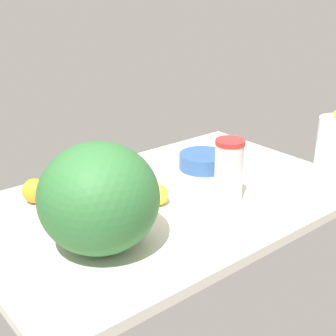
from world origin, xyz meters
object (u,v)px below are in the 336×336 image
tumbler_cup (229,171)px  lemon_near_front (158,195)px  watermelon (99,198)px  milk_jug (335,157)px  mixing_bowl (203,161)px  orange_loose (35,191)px

tumbler_cup → lemon_near_front: size_ratio=3.03×
watermelon → lemon_near_front: 29.60cm
watermelon → milk_jug: size_ratio=1.13×
mixing_bowl → orange_loose: (-58.42, 12.56, 1.01)cm
milk_jug → orange_loose: 92.85cm
tumbler_cup → lemon_near_front: 22.53cm
watermelon → orange_loose: 36.25cm
lemon_near_front → orange_loose: size_ratio=0.87×
mixing_bowl → milk_jug: size_ratio=0.65×
milk_jug → orange_loose: bearing=144.6°
tumbler_cup → lemon_near_front: bearing=147.4°
tumbler_cup → milk_jug: size_ratio=0.75×
mixing_bowl → milk_jug: (16.90, -41.03, 9.77)cm
tumbler_cup → watermelon: (-43.98, 1.87, 3.92)cm
mixing_bowl → lemon_near_front: 32.88cm
tumbler_cup → orange_loose: tumbler_cup is taller
tumbler_cup → lemon_near_front: (-18.12, 11.60, -6.70)cm
watermelon → milk_jug: watermelon is taller
watermelon → lemon_near_front: bearing=20.6°
orange_loose → watermelon: bearing=-86.5°
milk_jug → lemon_near_front: 56.05cm
watermelon → lemon_near_front: watermelon is taller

